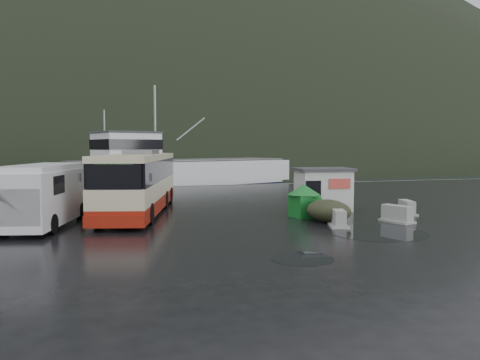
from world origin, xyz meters
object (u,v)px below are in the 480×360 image
object	(u,v)px
coach_bus	(139,213)
jersey_barrier_c	(407,214)
jersey_barrier_b	(397,222)
waste_bin_right	(304,217)
ticket_kiosk	(323,210)
white_van	(45,226)
fishing_trawler	(183,179)
waste_bin_left	(307,217)
jersey_barrier_a	(338,227)
dome_tent	(328,222)

from	to	relation	value
coach_bus	jersey_barrier_c	world-z (taller)	coach_bus
jersey_barrier_b	jersey_barrier_c	distance (m)	2.82
coach_bus	waste_bin_right	xyz separation A→B (m)	(7.57, -3.92, 0.00)
ticket_kiosk	waste_bin_right	bearing A→B (deg)	-129.65
white_van	coach_bus	bearing A→B (deg)	50.42
jersey_barrier_c	fishing_trawler	xyz separation A→B (m)	(-6.33, 29.82, 0.00)
waste_bin_left	jersey_barrier_a	distance (m)	3.06
coach_bus	fishing_trawler	bearing A→B (deg)	89.65
ticket_kiosk	jersey_barrier_a	world-z (taller)	ticket_kiosk
dome_tent	jersey_barrier_a	xyz separation A→B (m)	(-0.23, -1.38, 0.00)
coach_bus	dome_tent	xyz separation A→B (m)	(8.09, -5.49, 0.00)
jersey_barrier_a	ticket_kiosk	bearing A→B (deg)	70.60
coach_bus	fishing_trawler	xyz separation A→B (m)	(6.66, 25.25, 0.00)
waste_bin_left	fishing_trawler	distance (m)	29.09
coach_bus	white_van	world-z (taller)	coach_bus
white_van	waste_bin_right	xyz separation A→B (m)	(11.82, -0.78, 0.00)
fishing_trawler	jersey_barrier_b	bearing A→B (deg)	-103.61
dome_tent	jersey_barrier_c	world-z (taller)	dome_tent
ticket_kiosk	jersey_barrier_c	xyz separation A→B (m)	(3.41, -2.59, 0.00)
waste_bin_right	white_van	bearing A→B (deg)	176.25
white_van	jersey_barrier_c	world-z (taller)	white_van
dome_tent	jersey_barrier_b	bearing A→B (deg)	-20.25
waste_bin_right	coach_bus	bearing A→B (deg)	152.63
coach_bus	jersey_barrier_a	size ratio (longest dim) A/B	7.83
jersey_barrier_a	jersey_barrier_c	world-z (taller)	jersey_barrier_a
coach_bus	jersey_barrier_b	distance (m)	12.80
waste_bin_right	jersey_barrier_c	size ratio (longest dim) A/B	1.12
waste_bin_right	jersey_barrier_b	world-z (taller)	waste_bin_right
white_van	fishing_trawler	distance (m)	30.42
coach_bus	fishing_trawler	world-z (taller)	fishing_trawler
ticket_kiosk	jersey_barrier_c	size ratio (longest dim) A/B	2.06
waste_bin_right	jersey_barrier_c	distance (m)	5.46
coach_bus	jersey_barrier_b	size ratio (longest dim) A/B	7.55
coach_bus	jersey_barrier_a	distance (m)	10.44
waste_bin_left	jersey_barrier_b	distance (m)	4.20
coach_bus	fishing_trawler	size ratio (longest dim) A/B	0.41
white_van	dome_tent	size ratio (longest dim) A/B	2.51
waste_bin_left	fishing_trawler	world-z (taller)	fishing_trawler
jersey_barrier_a	waste_bin_right	bearing A→B (deg)	95.55
coach_bus	waste_bin_right	size ratio (longest dim) A/B	7.23
fishing_trawler	waste_bin_right	bearing A→B (deg)	-109.58
jersey_barrier_c	jersey_barrier_b	bearing A→B (deg)	-135.02
white_van	waste_bin_right	size ratio (longest dim) A/B	4.01
waste_bin_left	jersey_barrier_c	world-z (taller)	waste_bin_left
jersey_barrier_b	fishing_trawler	world-z (taller)	fishing_trawler
jersey_barrier_c	white_van	bearing A→B (deg)	175.27
white_van	ticket_kiosk	distance (m)	13.88
waste_bin_right	ticket_kiosk	xyz separation A→B (m)	(2.01, 1.94, 0.00)
white_van	fishing_trawler	size ratio (longest dim) A/B	0.23
white_van	ticket_kiosk	size ratio (longest dim) A/B	2.19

